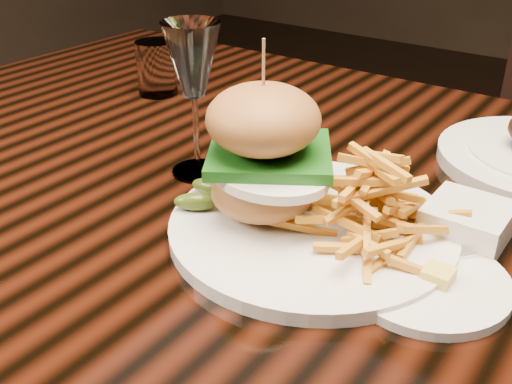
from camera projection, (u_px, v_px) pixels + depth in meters
The scene contains 6 objects.
dining_table at pixel (343, 247), 0.75m from camera, with size 1.60×0.90×0.75m.
burger_plate at pixel (312, 187), 0.61m from camera, with size 0.30×0.30×0.20m.
side_saucer at pixel (426, 280), 0.55m from camera, with size 0.15×0.15×0.02m.
ramekin at pixel (467, 222), 0.62m from camera, with size 0.08×0.08×0.04m, color silver.
wine_glass at pixel (193, 65), 0.70m from camera, with size 0.07×0.07×0.19m.
water_tumbler at pixel (157, 68), 1.01m from camera, with size 0.07×0.07×0.09m, color white.
Camera 1 is at (0.28, -0.57, 1.09)m, focal length 42.00 mm.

